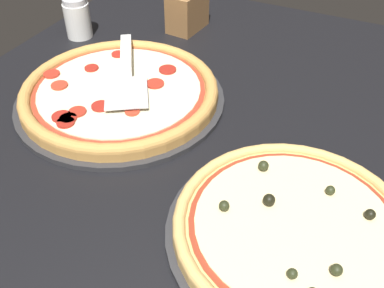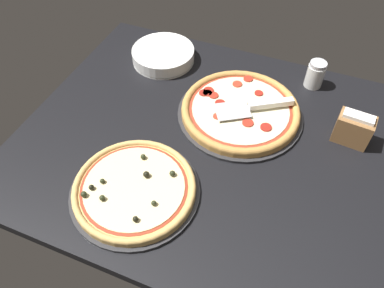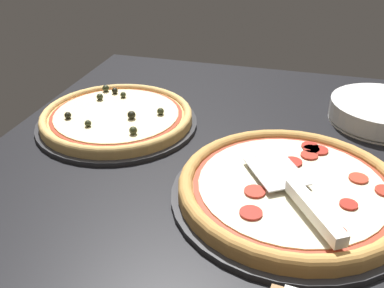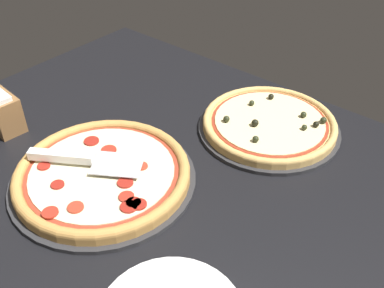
{
  "view_description": "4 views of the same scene",
  "coord_description": "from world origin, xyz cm",
  "views": [
    {
      "loc": [
        57.45,
        31.32,
        51.26
      ],
      "look_at": [
        6.09,
        6.41,
        3.0
      ],
      "focal_mm": 42.0,
      "sensor_mm": 36.0,
      "label": 1
    },
    {
      "loc": [
        -21.31,
        73.95,
        87.77
      ],
      "look_at": [
        6.09,
        6.41,
        3.0
      ],
      "focal_mm": 35.0,
      "sensor_mm": 36.0,
      "label": 2
    },
    {
      "loc": [
        -67.83,
        -14.45,
        46.47
      ],
      "look_at": [
        6.09,
        6.41,
        3.0
      ],
      "focal_mm": 42.0,
      "sensor_mm": 36.0,
      "label": 3
    },
    {
      "loc": [
        59.79,
        -58.13,
        67.65
      ],
      "look_at": [
        6.09,
        6.41,
        3.0
      ],
      "focal_mm": 42.0,
      "sensor_mm": 36.0,
      "label": 4
    }
  ],
  "objects": [
    {
      "name": "ground_plane",
      "position": [
        0.0,
        0.0,
        -1.8
      ],
      "size": [
        122.85,
        96.84,
        3.6
      ],
      "primitive_type": "cube",
      "color": "black"
    },
    {
      "name": "pizza_pan_front",
      "position": [
        -2.82,
        -13.69,
        0.5
      ],
      "size": [
        41.17,
        41.17,
        1.0
      ],
      "primitive_type": "cylinder",
      "color": "#2D2D30",
      "rests_on": "ground_plane"
    },
    {
      "name": "pizza_front",
      "position": [
        -2.8,
        -13.71,
        2.42
      ],
      "size": [
        38.7,
        38.7,
        2.96
      ],
      "color": "#C68E47",
      "rests_on": "pizza_pan_front"
    },
    {
      "name": "pizza_pan_back",
      "position": [
        15.01,
        26.51,
        0.5
      ],
      "size": [
        36.11,
        36.11,
        1.0
      ],
      "primitive_type": "cylinder",
      "color": "#2D2D30",
      "rests_on": "ground_plane"
    },
    {
      "name": "pizza_back",
      "position": [
        15.02,
        26.52,
        2.29
      ],
      "size": [
        33.94,
        33.94,
        3.79
      ],
      "color": "#DBAD60",
      "rests_on": "pizza_pan_back"
    },
    {
      "name": "serving_spatula",
      "position": [
        -9.12,
        -15.91,
        4.74
      ],
      "size": [
        24.37,
        17.92,
        2.0
      ],
      "color": "silver",
      "rests_on": "pizza_front"
    },
    {
      "name": "plate_stack",
      "position": [
        33.06,
        -31.11,
        2.45
      ],
      "size": [
        23.39,
        23.39,
        4.9
      ],
      "color": "white",
      "rests_on": "ground_plane"
    }
  ]
}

